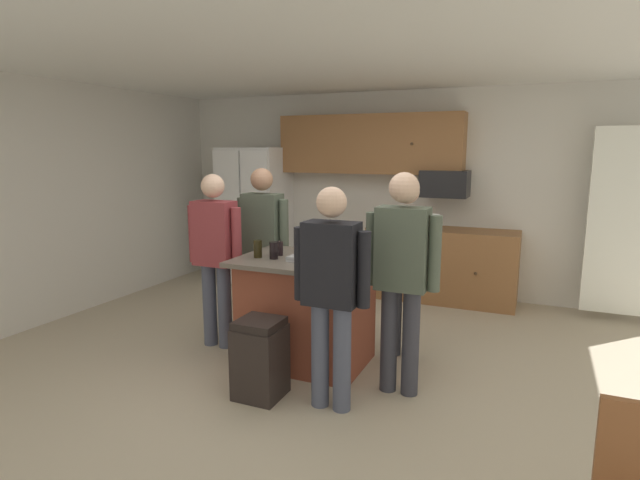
{
  "coord_description": "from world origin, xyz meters",
  "views": [
    {
      "loc": [
        1.67,
        -3.74,
        1.87
      ],
      "look_at": [
        -0.14,
        0.4,
        1.05
      ],
      "focal_mm": 28.43,
      "sensor_mm": 36.0,
      "label": 1
    }
  ],
  "objects": [
    {
      "name": "person_host_foreground",
      "position": [
        -0.85,
        0.61,
        0.97
      ],
      "size": [
        0.57,
        0.22,
        1.68
      ],
      "rotation": [
        0.0,
        0.0,
        -0.62
      ],
      "color": "#232D4C",
      "rests_on": "ground"
    },
    {
      "name": "ceiling",
      "position": [
        0.0,
        0.0,
        2.6
      ],
      "size": [
        7.04,
        7.04,
        0.0
      ],
      "primitive_type": "plane",
      "color": "white"
    },
    {
      "name": "trash_bin",
      "position": [
        -0.19,
        -0.61,
        0.3
      ],
      "size": [
        0.34,
        0.34,
        0.61
      ],
      "color": "black",
      "rests_on": "ground"
    },
    {
      "name": "floor",
      "position": [
        0.0,
        0.0,
        0.0
      ],
      "size": [
        7.04,
        7.04,
        0.0
      ],
      "primitive_type": "plane",
      "color": "#B7A88E",
      "rests_on": "ground"
    },
    {
      "name": "person_guest_left",
      "position": [
        0.61,
        0.57,
        0.92
      ],
      "size": [
        0.57,
        0.22,
        1.61
      ],
      "rotation": [
        0.0,
        0.0,
        -2.58
      ],
      "color": "#383842",
      "rests_on": "ground"
    },
    {
      "name": "kitchen_island",
      "position": [
        -0.14,
        0.1,
        0.48
      ],
      "size": [
        1.18,
        0.87,
        0.94
      ],
      "color": "brown",
      "rests_on": "ground"
    },
    {
      "name": "cabinet_run_lower",
      "position": [
        0.6,
        2.48,
        0.45
      ],
      "size": [
        1.8,
        0.63,
        0.9
      ],
      "color": "#936038",
      "rests_on": "ground"
    },
    {
      "name": "tumbler_amber",
      "position": [
        -0.39,
        -0.02,
        1.01
      ],
      "size": [
        0.07,
        0.07,
        0.15
      ],
      "color": "black",
      "rests_on": "kitchen_island"
    },
    {
      "name": "glass_short_whisky",
      "position": [
        -0.54,
        -0.02,
        1.01
      ],
      "size": [
        0.07,
        0.07,
        0.15
      ],
      "color": "black",
      "rests_on": "kitchen_island"
    },
    {
      "name": "mug_blue_stoneware",
      "position": [
        0.28,
        0.26,
        0.99
      ],
      "size": [
        0.13,
        0.09,
        0.1
      ],
      "color": "#4C6B99",
      "rests_on": "kitchen_island"
    },
    {
      "name": "person_guest_by_door",
      "position": [
        0.37,
        -0.56,
        0.93
      ],
      "size": [
        0.57,
        0.22,
        1.61
      ],
      "rotation": [
        0.0,
        0.0,
        2.22
      ],
      "color": "#4C5166",
      "rests_on": "ground"
    },
    {
      "name": "refrigerator",
      "position": [
        -2.0,
        2.38,
        0.94
      ],
      "size": [
        0.86,
        0.76,
        1.88
      ],
      "color": "white",
      "rests_on": "ground"
    },
    {
      "name": "cabinet_run_upper",
      "position": [
        -0.4,
        2.6,
        1.93
      ],
      "size": [
        2.4,
        0.38,
        0.75
      ],
      "color": "#936038"
    },
    {
      "name": "person_guest_right",
      "position": [
        -1.08,
        0.11,
        0.94
      ],
      "size": [
        0.57,
        0.22,
        1.64
      ],
      "rotation": [
        0.0,
        0.0,
        -0.0
      ],
      "color": "#4C5166",
      "rests_on": "ground"
    },
    {
      "name": "french_door_window_panel",
      "position": [
        2.6,
        2.4,
        1.1
      ],
      "size": [
        0.9,
        0.06,
        2.0
      ],
      "primitive_type": "cube",
      "color": "white",
      "rests_on": "ground"
    },
    {
      "name": "back_wall",
      "position": [
        0.0,
        2.8,
        1.3
      ],
      "size": [
        6.4,
        0.1,
        2.6
      ],
      "primitive_type": "cube",
      "color": "silver",
      "rests_on": "ground"
    },
    {
      "name": "serving_tray",
      "position": [
        -0.02,
        0.07,
        0.96
      ],
      "size": [
        0.44,
        0.3,
        0.04
      ],
      "color": "#B7B7BC",
      "rests_on": "kitchen_island"
    },
    {
      "name": "side_wall_left",
      "position": [
        -3.2,
        0.0,
        1.3
      ],
      "size": [
        0.1,
        5.6,
        2.6
      ],
      "primitive_type": "cube",
      "color": "silver",
      "rests_on": "ground"
    },
    {
      "name": "glass_stout_tall",
      "position": [
        -0.42,
        0.14,
        1.0
      ],
      "size": [
        0.07,
        0.07,
        0.12
      ],
      "color": "black",
      "rests_on": "kitchen_island"
    },
    {
      "name": "microwave_over_range",
      "position": [
        0.6,
        2.5,
        1.45
      ],
      "size": [
        0.56,
        0.4,
        0.32
      ],
      "primitive_type": "cube",
      "color": "black"
    },
    {
      "name": "person_elder_center",
      "position": [
        0.76,
        -0.13,
        0.98
      ],
      "size": [
        0.57,
        0.22,
        1.7
      ],
      "rotation": [
        0.0,
        0.0,
        2.89
      ],
      "color": "#383842",
      "rests_on": "ground"
    }
  ]
}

